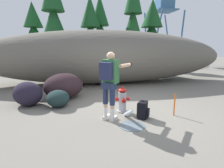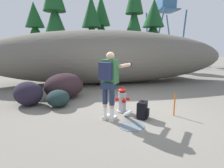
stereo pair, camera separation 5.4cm
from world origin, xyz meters
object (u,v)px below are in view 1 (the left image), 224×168
(utility_worker, at_px, (110,78))
(spare_backpack, at_px, (143,110))
(survey_stake, at_px, (174,105))
(fire_hydrant, at_px, (122,100))
(watchtower, at_px, (165,3))
(boulder_mid, at_px, (28,94))
(boulder_small, at_px, (58,98))
(boulder_large, at_px, (64,86))

(utility_worker, xyz_separation_m, spare_backpack, (0.84, -0.07, -0.85))
(utility_worker, bearing_deg, survey_stake, -50.12)
(fire_hydrant, xyz_separation_m, watchtower, (8.03, 13.91, 6.16))
(utility_worker, xyz_separation_m, boulder_mid, (-2.35, 1.58, -0.69))
(boulder_mid, bearing_deg, fire_hydrant, -21.58)
(fire_hydrant, height_order, boulder_small, fire_hydrant)
(spare_backpack, distance_m, survey_stake, 0.89)
(boulder_large, distance_m, boulder_small, 0.94)
(utility_worker, bearing_deg, boulder_small, 89.32)
(fire_hydrant, distance_m, boulder_large, 2.43)
(spare_backpack, bearing_deg, survey_stake, 34.59)
(boulder_mid, distance_m, survey_stake, 4.39)
(boulder_mid, bearing_deg, survey_stake, -21.74)
(spare_backpack, relative_size, watchtower, 0.05)
(utility_worker, height_order, watchtower, watchtower)
(watchtower, distance_m, survey_stake, 17.09)
(boulder_large, relative_size, watchtower, 0.17)
(utility_worker, distance_m, spare_backpack, 1.20)
(spare_backpack, height_order, boulder_large, boulder_large)
(boulder_mid, xyz_separation_m, watchtower, (10.81, 12.81, 6.12))
(spare_backpack, xyz_separation_m, boulder_mid, (-3.19, 1.65, 0.16))
(fire_hydrant, distance_m, survey_stake, 1.40)
(boulder_mid, relative_size, watchtower, 0.12)
(survey_stake, bearing_deg, fire_hydrant, 157.91)
(utility_worker, height_order, survey_stake, utility_worker)
(utility_worker, relative_size, boulder_small, 2.18)
(fire_hydrant, height_order, utility_worker, utility_worker)
(utility_worker, bearing_deg, boulder_mid, 97.64)
(survey_stake, bearing_deg, boulder_small, 157.07)
(boulder_large, bearing_deg, watchtower, 51.34)
(boulder_large, distance_m, boulder_mid, 1.22)
(utility_worker, bearing_deg, watchtower, 11.05)
(utility_worker, relative_size, boulder_large, 1.17)
(watchtower, bearing_deg, utility_worker, -120.46)
(fire_hydrant, bearing_deg, boulder_mid, 158.42)
(boulder_mid, height_order, watchtower, watchtower)
(boulder_large, bearing_deg, fire_hydrant, -44.82)
(fire_hydrant, relative_size, boulder_small, 0.93)
(spare_backpack, distance_m, boulder_small, 2.62)
(fire_hydrant, height_order, boulder_mid, boulder_mid)
(utility_worker, bearing_deg, spare_backpack, -53.30)
(fire_hydrant, bearing_deg, watchtower, 59.99)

